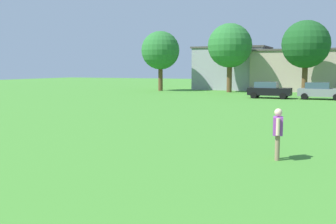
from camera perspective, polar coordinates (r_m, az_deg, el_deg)
ground_plane at (r=30.30m, az=15.88°, el=0.03°), size 160.00×160.00×0.00m
adult_bystander at (r=14.35m, az=15.11°, el=-2.36°), size 0.41×0.83×1.76m
parked_car_black_0 at (r=43.37m, az=13.92°, el=3.01°), size 4.30×2.02×1.68m
parked_car_gray_1 at (r=43.21m, az=20.48°, el=2.79°), size 4.30×2.02×1.68m
tree_far_left at (r=56.03m, az=-1.06°, el=8.59°), size 5.20×5.20×8.10m
tree_left at (r=53.28m, az=8.64°, el=9.14°), size 5.64×5.64×8.78m
tree_center_left at (r=50.39m, az=18.71°, el=8.93°), size 5.53×5.53×8.61m
house_left at (r=60.41m, az=8.96°, el=6.07°), size 10.41×7.21×6.13m
house_right at (r=58.67m, az=17.79°, el=5.58°), size 12.10×8.27×5.58m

